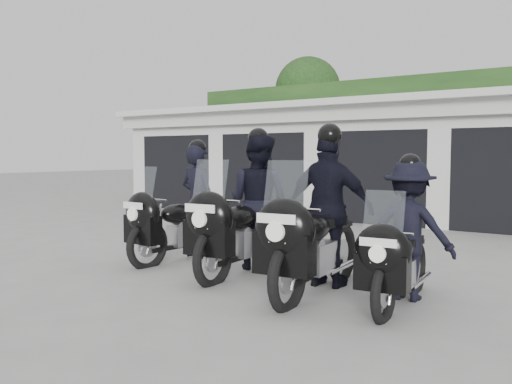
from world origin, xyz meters
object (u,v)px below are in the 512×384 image
Objects in this scene: police_bike_a at (184,211)px; police_bike_d at (405,238)px; police_bike_b at (251,209)px; police_bike_c at (323,218)px.

police_bike_a is 3.71m from police_bike_d.
police_bike_b is (1.34, -0.10, 0.11)m from police_bike_a.
police_bike_a is at bearing 168.50° from police_bike_d.
police_bike_c is (2.67, -0.47, 0.11)m from police_bike_a.
police_bike_a is at bearing 172.05° from police_bike_b.
police_bike_b is 1.22× the size of police_bike_d.
police_bike_a is 1.14× the size of police_bike_d.
police_bike_c is at bearing 176.76° from police_bike_d.
police_bike_a reaches higher than police_bike_d.
police_bike_d is at bearing -3.06° from police_bike_a.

